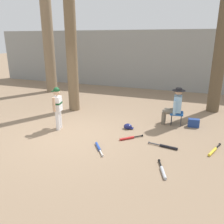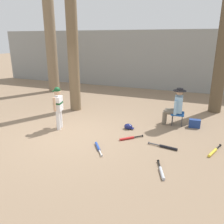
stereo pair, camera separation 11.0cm
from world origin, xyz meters
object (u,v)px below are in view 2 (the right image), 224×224
Objects in this scene: young_ballplayer at (58,105)px; bat_red_barrel at (129,138)px; folding_stool at (178,114)px; bat_blue_youth at (98,147)px; bat_black_composite at (166,147)px; tree_near_player at (73,56)px; tree_far_left at (51,41)px; batting_helmet_navy at (128,127)px; handbag_beside_stool at (195,123)px; bat_aluminum_silver at (161,172)px; tree_behind_spectator at (222,58)px; seated_spectator at (175,105)px; bat_yellow_trainer at (213,152)px.

young_ballplayer reaches higher than bat_red_barrel.
bat_blue_youth is at bearing -123.24° from folding_stool.
bat_black_composite is (-0.04, -1.82, -0.33)m from folding_stool.
tree_near_player is 2.39m from young_ballplayer.
tree_far_left is 19.67× the size of batting_helmet_navy.
handbag_beside_stool is 3.02m from bat_aluminum_silver.
tree_far_left reaches higher than handbag_beside_stool.
young_ballplayer is 4.26m from handbag_beside_stool.
tree_behind_spectator is at bearing 72.89° from bat_black_composite.
tree_near_player reaches higher than seated_spectator.
young_ballplayer is 1.68× the size of bat_yellow_trainer.
bat_blue_youth is 1.59m from batting_helmet_navy.
batting_helmet_navy is at bearing -145.42° from folding_stool.
bat_aluminum_silver is at bearing -102.05° from tree_behind_spectator.
tree_far_left reaches higher than tree_behind_spectator.
seated_spectator is 1.65m from batting_helmet_navy.
seated_spectator is 2.99m from bat_blue_youth.
tree_behind_spectator is at bearing 77.95° from bat_aluminum_silver.
young_ballplayer is 3.76m from folding_stool.
young_ballplayer is 2.34× the size of bat_red_barrel.
young_ballplayer is (0.55, -1.91, -1.31)m from tree_near_player.
bat_red_barrel is at bearing -179.56° from bat_yellow_trainer.
tree_near_player is 13.99× the size of handbag_beside_stool.
bat_black_composite is at bearing -34.24° from batting_helmet_navy.
tree_far_left reaches higher than seated_spectator.
bat_yellow_trainer is 1.13m from bat_black_composite.
folding_stool is at bearing -22.14° from tree_far_left.
bat_yellow_trainer is (0.54, -1.61, -0.10)m from handbag_beside_stool.
batting_helmet_navy reaches higher than bat_black_composite.
folding_stool is 0.55× the size of bat_yellow_trainer.
bat_red_barrel and bat_blue_youth have the same top height.
young_ballplayer is 2.11× the size of bat_blue_youth.
batting_helmet_navy reaches higher than bat_aluminum_silver.
seated_spectator is 2.15× the size of bat_red_barrel.
tree_near_player is 3.96× the size of seated_spectator.
seated_spectator reaches higher than batting_helmet_navy.
young_ballplayer is 2.02m from bat_blue_youth.
bat_red_barrel is 0.72× the size of bat_black_composite.
tree_far_left is at bearing 127.03° from young_ballplayer.
bat_blue_youth is (-2.77, -4.49, -1.96)m from tree_behind_spectator.
bat_yellow_trainer is 1.10× the size of bat_aluminum_silver.
bat_red_barrel is at bearing 130.54° from bat_aluminum_silver.
tree_near_player reaches higher than folding_stool.
batting_helmet_navy is at bearing -143.58° from seated_spectator.
tree_behind_spectator is (5.03, 1.76, -0.06)m from tree_near_player.
batting_helmet_navy is (-0.26, 0.73, 0.04)m from bat_red_barrel.
tree_far_left is at bearing 159.18° from handbag_beside_stool.
tree_near_player reaches higher than bat_red_barrel.
bat_blue_youth is (-1.63, -2.49, -0.33)m from folding_stool.
tree_behind_spectator is 4.44m from bat_black_composite.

